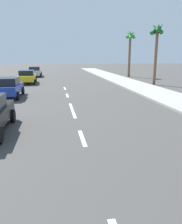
{
  "coord_description": "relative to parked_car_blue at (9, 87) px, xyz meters",
  "views": [
    {
      "loc": [
        -1.01,
        3.78,
        3.16
      ],
      "look_at": [
        0.32,
        11.83,
        1.1
      ],
      "focal_mm": 35.47,
      "sensor_mm": 36.0,
      "label": 1
    }
  ],
  "objects": [
    {
      "name": "palm_tree_distant",
      "position": [
        15.19,
        15.93,
        4.54
      ],
      "size": [
        1.7,
        1.88,
        7.15
      ],
      "color": "brown",
      "rests_on": "ground"
    },
    {
      "name": "palm_tree_far",
      "position": [
        14.78,
        5.82,
        4.4
      ],
      "size": [
        1.76,
        1.67,
        6.78
      ],
      "color": "brown",
      "rests_on": "ground"
    },
    {
      "name": "lane_stripe_5",
      "position": [
        4.52,
        -4.02,
        -0.83
      ],
      "size": [
        0.16,
        1.8,
        0.01
      ],
      "primitive_type": "cube",
      "color": "white",
      "rests_on": "ground"
    },
    {
      "name": "sidewalk_strip",
      "position": [
        12.29,
        0.17,
        -0.76
      ],
      "size": [
        3.6,
        80.0,
        0.14
      ],
      "primitive_type": "cube",
      "color": "#9E998E",
      "rests_on": "ground"
    },
    {
      "name": "parked_car_silver",
      "position": [
        0.51,
        18.73,
        0.0
      ],
      "size": [
        1.98,
        4.28,
        1.57
      ],
      "rotation": [
        0.0,
        0.0,
        0.0
      ],
      "color": "#B7BABF",
      "rests_on": "ground"
    },
    {
      "name": "parked_car_yellow",
      "position": [
        0.33,
        9.36,
        0.01
      ],
      "size": [
        2.04,
        4.34,
        1.57
      ],
      "rotation": [
        0.0,
        0.0,
        0.01
      ],
      "color": "gold",
      "rests_on": "ground"
    },
    {
      "name": "ground_plane",
      "position": [
        4.52,
        -1.83,
        -0.83
      ],
      "size": [
        160.0,
        160.0,
        0.0
      ],
      "primitive_type": "plane",
      "color": "#423F3D"
    },
    {
      "name": "lane_stripe_4",
      "position": [
        4.52,
        -6.02,
        -0.83
      ],
      "size": [
        0.16,
        1.8,
        0.01
      ],
      "primitive_type": "cube",
      "color": "white",
      "rests_on": "ground"
    },
    {
      "name": "lane_stripe_7",
      "position": [
        4.52,
        4.42,
        -0.83
      ],
      "size": [
        0.16,
        1.8,
        0.01
      ],
      "primitive_type": "cube",
      "color": "white",
      "rests_on": "ground"
    },
    {
      "name": "lane_stripe_6",
      "position": [
        4.52,
        0.17,
        -0.83
      ],
      "size": [
        0.16,
        1.8,
        0.01
      ],
      "primitive_type": "cube",
      "color": "white",
      "rests_on": "ground"
    },
    {
      "name": "parked_car_blue",
      "position": [
        0.0,
        0.0,
        0.0
      ],
      "size": [
        1.86,
        3.89,
        1.57
      ],
      "rotation": [
        0.0,
        0.0,
        -0.02
      ],
      "color": "#1E389E",
      "rests_on": "ground"
    },
    {
      "name": "lane_stripe_3",
      "position": [
        4.52,
        -9.82,
        -0.83
      ],
      "size": [
        0.16,
        1.8,
        0.01
      ],
      "primitive_type": "cube",
      "color": "white",
      "rests_on": "ground"
    }
  ]
}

